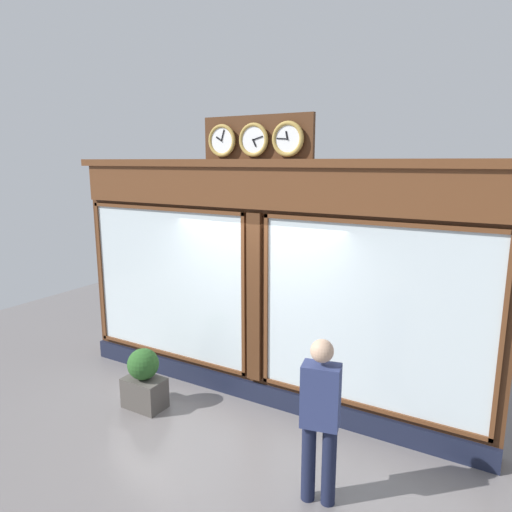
{
  "coord_description": "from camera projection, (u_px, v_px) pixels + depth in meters",
  "views": [
    {
      "loc": [
        -3.01,
        5.15,
        3.3
      ],
      "look_at": [
        0.0,
        0.0,
        2.07
      ],
      "focal_mm": 32.52,
      "sensor_mm": 36.0,
      "label": 1
    }
  ],
  "objects": [
    {
      "name": "shop_facade",
      "position": [
        261.0,
        283.0,
        6.27
      ],
      "size": [
        6.23,
        0.42,
        3.86
      ],
      "color": "#4C2B16",
      "rests_on": "ground_plane"
    },
    {
      "name": "pedestrian",
      "position": [
        320.0,
        415.0,
        4.4
      ],
      "size": [
        0.4,
        0.29,
        1.69
      ],
      "color": "#191E38",
      "rests_on": "ground_plane"
    },
    {
      "name": "planter_box",
      "position": [
        145.0,
        393.0,
        6.29
      ],
      "size": [
        0.56,
        0.36,
        0.42
      ],
      "primitive_type": "cube",
      "color": "#4C4742",
      "rests_on": "ground_plane"
    },
    {
      "name": "planter_shrub",
      "position": [
        143.0,
        364.0,
        6.21
      ],
      "size": [
        0.42,
        0.42,
        0.42
      ],
      "primitive_type": "sphere",
      "color": "#285623",
      "rests_on": "planter_box"
    }
  ]
}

